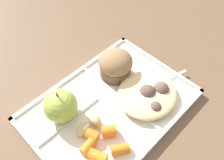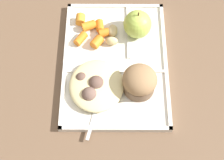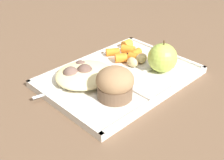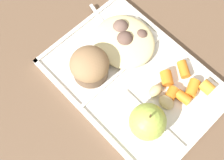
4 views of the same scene
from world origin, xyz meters
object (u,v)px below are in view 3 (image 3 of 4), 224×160
(green_apple, at_px, (162,58))
(bran_muffin, at_px, (115,84))
(lunch_tray, at_px, (120,77))
(plastic_fork, at_px, (69,87))

(green_apple, height_order, bran_muffin, green_apple)
(bran_muffin, bearing_deg, green_apple, -180.00)
(lunch_tray, distance_m, bran_muffin, 0.10)
(green_apple, xyz_separation_m, plastic_fork, (0.21, -0.10, -0.03))
(green_apple, relative_size, bran_muffin, 1.01)
(bran_muffin, xyz_separation_m, plastic_fork, (0.05, -0.10, -0.03))
(lunch_tray, xyz_separation_m, plastic_fork, (0.12, -0.04, 0.01))
(green_apple, distance_m, bran_muffin, 0.16)
(lunch_tray, height_order, plastic_fork, lunch_tray)
(lunch_tray, distance_m, green_apple, 0.11)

